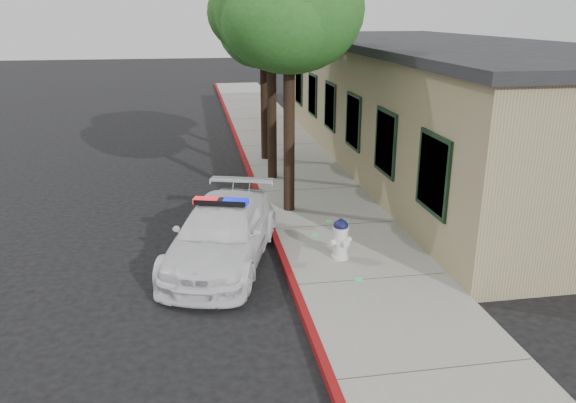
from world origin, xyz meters
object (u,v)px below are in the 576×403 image
(street_tree_near, at_px, (290,15))
(street_tree_mid, at_px, (272,10))
(clapboard_building, at_px, (435,103))
(police_car, at_px, (222,233))
(street_tree_far, at_px, (265,34))
(fire_hydrant, at_px, (341,239))

(street_tree_near, xyz_separation_m, street_tree_mid, (0.01, 3.16, 0.13))
(clapboard_building, distance_m, street_tree_mid, 6.88)
(police_car, xyz_separation_m, street_tree_far, (2.04, 8.29, 3.80))
(street_tree_near, bearing_deg, street_tree_far, 88.82)
(police_car, xyz_separation_m, fire_hydrant, (2.46, -0.55, -0.07))
(fire_hydrant, xyz_separation_m, street_tree_far, (-0.42, 8.84, 3.87))
(police_car, bearing_deg, street_tree_near, 71.51)
(street_tree_near, height_order, street_tree_mid, street_tree_mid)
(clapboard_building, height_order, street_tree_near, street_tree_near)
(street_tree_near, relative_size, street_tree_mid, 0.98)
(street_tree_near, bearing_deg, police_car, -125.47)
(street_tree_far, bearing_deg, police_car, -103.85)
(clapboard_building, height_order, street_tree_far, street_tree_far)
(clapboard_building, distance_m, street_tree_far, 6.38)
(fire_hydrant, distance_m, street_tree_near, 5.56)
(fire_hydrant, distance_m, street_tree_mid, 7.91)
(clapboard_building, xyz_separation_m, fire_hydrant, (-5.44, -7.93, -1.53))
(police_car, relative_size, street_tree_far, 0.85)
(clapboard_building, bearing_deg, fire_hydrant, -124.47)
(clapboard_building, bearing_deg, street_tree_far, 171.16)
(fire_hydrant, bearing_deg, street_tree_mid, 76.79)
(police_car, bearing_deg, street_tree_far, 93.13)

